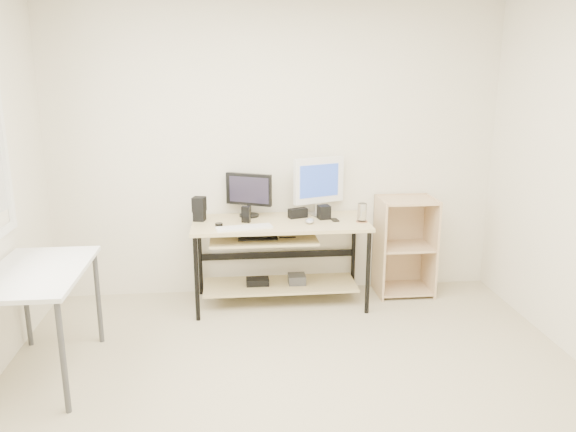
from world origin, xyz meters
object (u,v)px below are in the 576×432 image
(audio_controller, at_px, (246,214))
(shelf_unit, at_px, (404,245))
(desk, at_px, (277,245))
(black_monitor, at_px, (249,192))
(side_table, at_px, (37,282))
(white_imac, at_px, (319,182))

(audio_controller, bearing_deg, shelf_unit, 27.39)
(desk, relative_size, black_monitor, 3.77)
(shelf_unit, relative_size, black_monitor, 2.26)
(side_table, relative_size, black_monitor, 2.52)
(side_table, bearing_deg, white_imac, 31.70)
(desk, height_order, white_imac, white_imac)
(desk, distance_m, black_monitor, 0.53)
(side_table, distance_m, audio_controller, 1.75)
(shelf_unit, xyz_separation_m, audio_controller, (-1.44, -0.17, 0.37))
(white_imac, bearing_deg, shelf_unit, -23.43)
(desk, relative_size, side_table, 1.50)
(white_imac, height_order, audio_controller, white_imac)
(side_table, distance_m, black_monitor, 1.92)
(desk, height_order, shelf_unit, shelf_unit)
(black_monitor, bearing_deg, desk, -15.10)
(desk, bearing_deg, audio_controller, -178.04)
(side_table, distance_m, white_imac, 2.43)
(shelf_unit, bearing_deg, white_imac, 177.10)
(desk, xyz_separation_m, black_monitor, (-0.23, 0.20, 0.43))
(shelf_unit, bearing_deg, audio_controller, -173.29)
(desk, distance_m, shelf_unit, 1.19)
(desk, bearing_deg, shelf_unit, 7.77)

